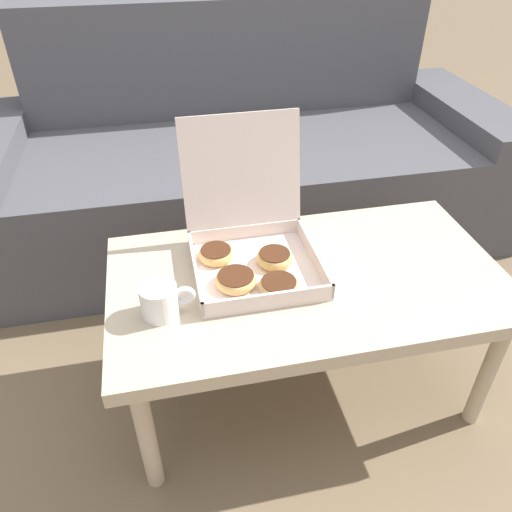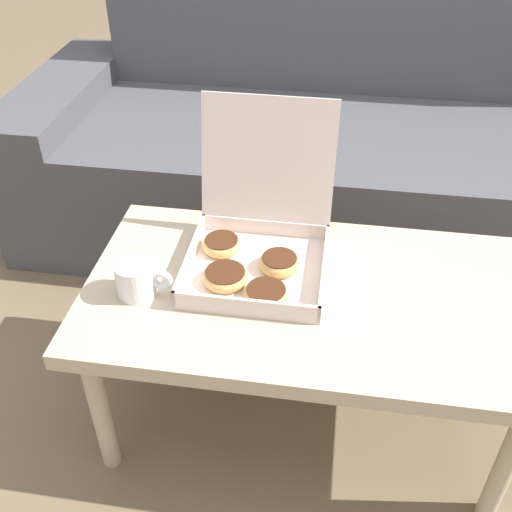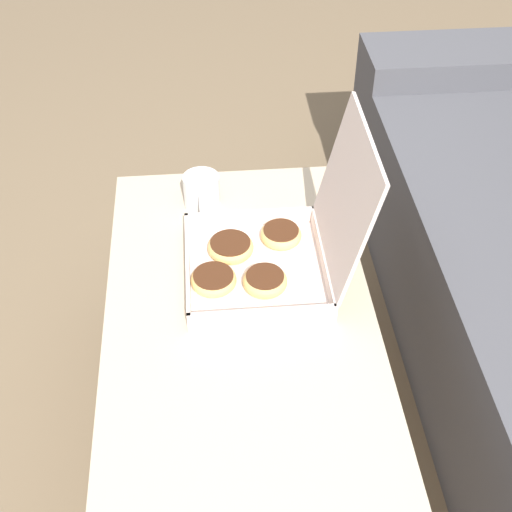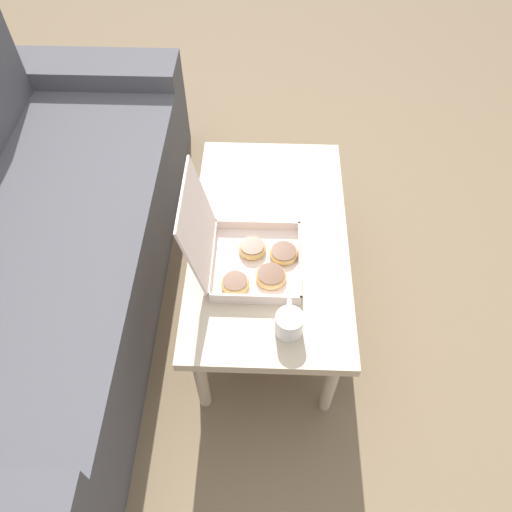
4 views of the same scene
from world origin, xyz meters
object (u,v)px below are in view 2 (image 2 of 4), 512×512
Objects in this scene: coffee_table at (308,305)px; coffee_mug at (137,279)px; pastry_box at (255,244)px; couch at (328,151)px.

coffee_mug is at bearing -170.05° from coffee_table.
coffee_table is at bearing -29.48° from pastry_box.
couch is 5.78× the size of pastry_box.
pastry_box is at bearing 30.67° from coffee_mug.
coffee_mug is (-0.24, -0.14, -0.02)m from pastry_box.
coffee_mug reaches higher than coffee_table.
couch reaches higher than pastry_box.
coffee_table is at bearing -90.00° from couch.
coffee_mug is at bearing -110.69° from couch.
coffee_table is at bearing 9.95° from coffee_mug.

